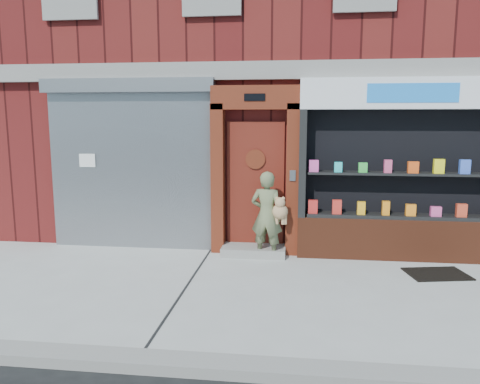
# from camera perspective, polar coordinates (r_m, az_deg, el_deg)

# --- Properties ---
(ground) EXTENTS (80.00, 80.00, 0.00)m
(ground) POSITION_cam_1_polar(r_m,az_deg,el_deg) (6.59, 6.91, -12.04)
(ground) COLOR #9E9E99
(ground) RESTS_ON ground
(curb) EXTENTS (60.00, 0.30, 0.12)m
(curb) POSITION_cam_1_polar(r_m,az_deg,el_deg) (4.62, 6.81, -20.95)
(curb) COLOR gray
(curb) RESTS_ON ground
(building) EXTENTS (12.00, 8.16, 8.00)m
(building) POSITION_cam_1_polar(r_m,az_deg,el_deg) (12.26, 7.40, 16.65)
(building) COLOR #511312
(building) RESTS_ON ground
(shutter_bay) EXTENTS (3.10, 0.30, 3.04)m
(shutter_bay) POSITION_cam_1_polar(r_m,az_deg,el_deg) (8.64, -13.19, 4.53)
(shutter_bay) COLOR gray
(shutter_bay) RESTS_ON ground
(red_door_bay) EXTENTS (1.52, 0.58, 2.90)m
(red_door_bay) POSITION_cam_1_polar(r_m,az_deg,el_deg) (8.10, 1.85, 2.61)
(red_door_bay) COLOR #5F2010
(red_door_bay) RESTS_ON ground
(pharmacy_bay) EXTENTS (3.50, 0.41, 3.00)m
(pharmacy_bay) POSITION_cam_1_polar(r_m,az_deg,el_deg) (8.22, 19.42, 1.60)
(pharmacy_bay) COLOR maroon
(pharmacy_bay) RESTS_ON ground
(woman) EXTENTS (0.66, 0.45, 1.49)m
(woman) POSITION_cam_1_polar(r_m,az_deg,el_deg) (7.88, 3.41, -2.77)
(woman) COLOR #646D48
(woman) RESTS_ON ground
(doormat) EXTENTS (0.99, 0.78, 0.02)m
(doormat) POSITION_cam_1_polar(r_m,az_deg,el_deg) (7.83, 22.88, -9.18)
(doormat) COLOR black
(doormat) RESTS_ON ground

